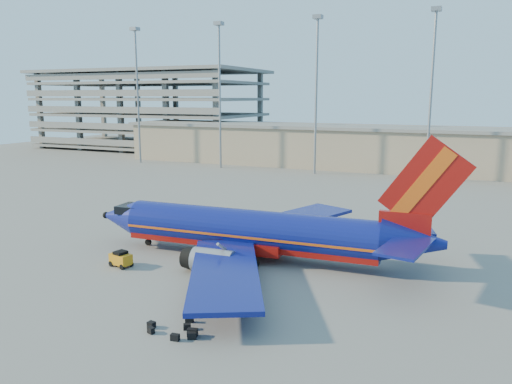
% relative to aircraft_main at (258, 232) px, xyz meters
% --- Properties ---
extents(ground, '(220.00, 220.00, 0.00)m').
position_rel_aircraft_main_xyz_m(ground, '(-5.41, 4.30, -2.45)').
color(ground, slate).
rests_on(ground, ground).
extents(terminal_building, '(122.00, 16.00, 8.50)m').
position_rel_aircraft_main_xyz_m(terminal_building, '(4.59, 62.30, 1.86)').
color(terminal_building, gray).
rests_on(terminal_building, ground).
extents(parking_garage, '(62.00, 32.00, 21.40)m').
position_rel_aircraft_main_xyz_m(parking_garage, '(-67.41, 78.35, 9.28)').
color(parking_garage, slate).
rests_on(parking_garage, ground).
extents(light_mast_row, '(101.60, 1.60, 28.65)m').
position_rel_aircraft_main_xyz_m(light_mast_row, '(-0.41, 50.30, 15.10)').
color(light_mast_row, gray).
rests_on(light_mast_row, ground).
extents(aircraft_main, '(33.95, 32.61, 11.49)m').
position_rel_aircraft_main_xyz_m(aircraft_main, '(0.00, 0.00, 0.00)').
color(aircraft_main, navy).
rests_on(aircraft_main, ground).
extents(baggage_tug, '(2.09, 1.51, 1.36)m').
position_rel_aircraft_main_xyz_m(baggage_tug, '(-9.83, -6.73, -1.74)').
color(baggage_tug, orange).
rests_on(baggage_tug, ground).
extents(luggage_pile, '(3.66, 2.85, 0.48)m').
position_rel_aircraft_main_xyz_m(luggage_pile, '(1.39, -15.17, -2.25)').
color(luggage_pile, black).
rests_on(luggage_pile, ground).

